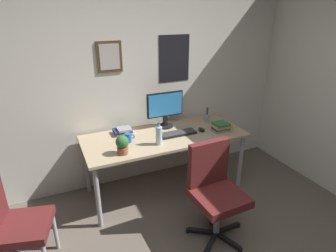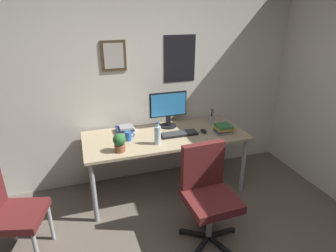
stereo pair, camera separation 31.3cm
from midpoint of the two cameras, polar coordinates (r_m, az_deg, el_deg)
name	(u,v)px [view 2 (the right image)]	position (r m, az deg, el deg)	size (l,w,h in m)	color
wall_back	(131,79)	(3.45, -4.85, 9.25)	(4.40, 0.10, 2.60)	silver
desk	(165,140)	(3.30, 2.18, -2.89)	(1.86, 0.78, 0.74)	tan
office_chair	(208,190)	(2.76, 11.26, -12.50)	(0.55, 0.57, 0.95)	#591E1E
side_chair	(9,210)	(2.79, -26.52, -15.01)	(0.52, 0.51, 0.88)	#591E1E
monitor	(168,108)	(3.43, 2.66, 3.59)	(0.46, 0.20, 0.43)	black
keyboard	(179,134)	(3.28, 4.93, -1.64)	(0.43, 0.15, 0.03)	black
computer_mouse	(204,131)	(3.38, 9.79, -1.05)	(0.06, 0.11, 0.04)	black
water_bottle	(158,135)	(3.02, 0.86, -1.84)	(0.07, 0.07, 0.25)	silver
coffee_mug_near	(128,136)	(3.14, -5.17, -2.05)	(0.11, 0.08, 0.10)	#2659B2
potted_plant	(119,142)	(2.88, -6.68, -3.27)	(0.13, 0.13, 0.19)	brown
pen_cup	(212,119)	(3.65, 11.24, 1.29)	(0.07, 0.07, 0.20)	#9EA0A5
book_stack_left	(126,129)	(3.36, -5.89, -0.64)	(0.23, 0.18, 0.07)	silver
book_stack_right	(224,129)	(3.39, 13.75, -0.63)	(0.22, 0.17, 0.10)	gray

